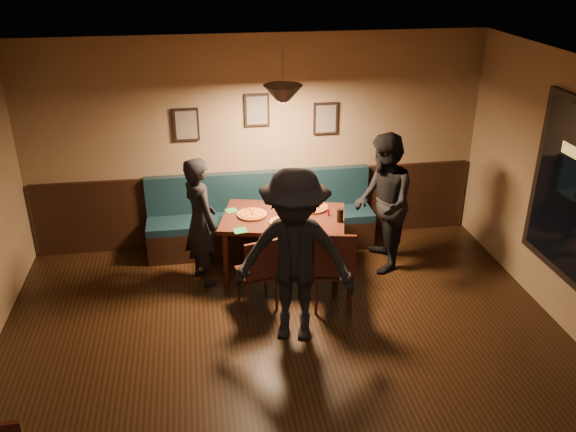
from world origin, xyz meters
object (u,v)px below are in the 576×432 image
object	(u,v)px
booth_bench	(261,215)
diner_right	(383,203)
diner_front	(295,257)
tabasco_bottle	(329,211)
chair_near_right	(334,267)
soda_glass	(340,215)
dining_table	(284,245)
chair_near_left	(257,271)
diner_left	(201,222)

from	to	relation	value
booth_bench	diner_right	xyz separation A→B (m)	(1.43, -0.72, 0.38)
diner_front	tabasco_bottle	xyz separation A→B (m)	(0.63, 1.24, -0.10)
chair_near_right	soda_glass	world-z (taller)	chair_near_right
dining_table	chair_near_left	bearing A→B (deg)	-107.36
tabasco_bottle	diner_left	bearing A→B (deg)	178.02
booth_bench	diner_left	size ratio (longest dim) A/B	1.88
chair_near_right	diner_left	world-z (taller)	diner_left
booth_bench	tabasco_bottle	size ratio (longest dim) A/B	26.03
tabasco_bottle	chair_near_left	bearing A→B (deg)	-147.60
booth_bench	diner_right	bearing A→B (deg)	-26.64
booth_bench	diner_left	xyz separation A→B (m)	(-0.80, -0.71, 0.30)
tabasco_bottle	soda_glass	bearing A→B (deg)	-62.30
diner_front	tabasco_bottle	world-z (taller)	diner_front
chair_near_left	soda_glass	world-z (taller)	soda_glass
diner_left	soda_glass	xyz separation A→B (m)	(1.63, -0.24, 0.07)
chair_near_right	booth_bench	bearing A→B (deg)	124.78
booth_bench	dining_table	xyz separation A→B (m)	(0.19, -0.70, -0.11)
soda_glass	tabasco_bottle	world-z (taller)	soda_glass
chair_near_left	tabasco_bottle	bearing A→B (deg)	17.97
diner_right	tabasco_bottle	bearing A→B (deg)	-77.65
dining_table	tabasco_bottle	distance (m)	0.71
booth_bench	tabasco_bottle	bearing A→B (deg)	-46.30
chair_near_right	diner_right	world-z (taller)	diner_right
dining_table	diner_left	distance (m)	1.07
chair_near_left	soda_glass	bearing A→B (deg)	7.37
dining_table	diner_front	bearing A→B (deg)	-79.83
chair_near_left	diner_left	distance (m)	0.95
dining_table	tabasco_bottle	xyz separation A→B (m)	(0.54, -0.07, 0.45)
chair_near_left	tabasco_bottle	size ratio (longest dim) A/B	7.81
chair_near_right	dining_table	bearing A→B (deg)	130.58
chair_near_left	diner_left	world-z (taller)	diner_left
diner_front	chair_near_left	bearing A→B (deg)	133.32
soda_glass	chair_near_right	bearing A→B (deg)	-108.91
diner_right	soda_glass	bearing A→B (deg)	-60.42
chair_near_left	diner_front	world-z (taller)	diner_front
booth_bench	chair_near_right	xyz separation A→B (m)	(0.64, -1.52, 0.00)
booth_bench	diner_right	size ratio (longest dim) A/B	1.71
chair_near_left	diner_left	bearing A→B (deg)	117.39
diner_right	tabasco_bottle	xyz separation A→B (m)	(-0.70, -0.05, -0.04)
diner_front	soda_glass	bearing A→B (deg)	71.80
dining_table	diner_right	distance (m)	1.33
diner_front	tabasco_bottle	size ratio (longest dim) A/B	16.30
chair_near_left	tabasco_bottle	distance (m)	1.19
booth_bench	chair_near_right	size ratio (longest dim) A/B	2.99
chair_near_right	tabasco_bottle	bearing A→B (deg)	94.67
diner_left	diner_front	xyz separation A→B (m)	(0.91, -1.29, 0.14)
dining_table	diner_front	xyz separation A→B (m)	(-0.09, -1.30, 0.55)
dining_table	soda_glass	distance (m)	0.84
booth_bench	chair_near_left	xyz separation A→B (m)	(-0.22, -1.37, -0.05)
dining_table	soda_glass	bearing A→B (deg)	-7.54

